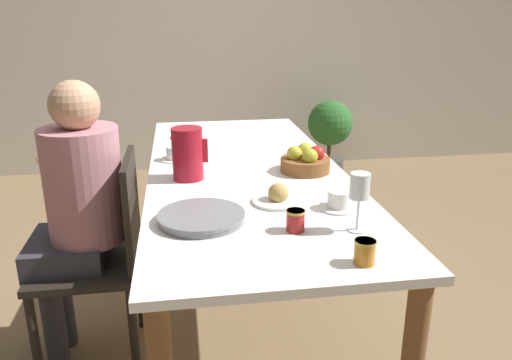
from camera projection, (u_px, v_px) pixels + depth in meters
The scene contains 15 objects.
ground_plane at pixel (246, 311), 2.50m from camera, with size 20.00×20.00×0.00m, color #7F6647.
wall_back at pixel (207, 26), 4.43m from camera, with size 10.00×0.06×2.60m.
dining_table at pixel (246, 188), 2.29m from camera, with size 0.86×2.09×0.75m.
chair_person_side at pixel (104, 255), 2.04m from camera, with size 0.42×0.42×0.89m.
person_seated at pixel (77, 202), 1.98m from camera, with size 0.39×0.41×1.19m.
red_pitcher at pixel (188, 153), 2.08m from camera, with size 0.15×0.13×0.22m.
wine_glass_water at pixel (360, 189), 1.57m from camera, with size 0.06×0.06×0.20m.
teacup_near_person at pixel (339, 201), 1.79m from camera, with size 0.15×0.15×0.07m.
teacup_across at pixel (175, 154), 2.38m from camera, with size 0.15×0.15×0.07m.
serving_tray at pixel (201, 217), 1.69m from camera, with size 0.30×0.30×0.03m.
bread_plate at pixel (278, 197), 1.85m from camera, with size 0.19×0.19×0.08m.
jam_jar_amber at pixel (295, 220), 1.61m from camera, with size 0.06×0.06×0.07m.
jam_jar_red at pixel (365, 251), 1.40m from camera, with size 0.06×0.06×0.07m.
fruit_bowl at pixel (306, 161), 2.20m from camera, with size 0.22×0.22×0.12m.
potted_plant at pixel (330, 130), 4.47m from camera, with size 0.40×0.40×0.68m.
Camera 1 is at (-0.28, -2.14, 1.43)m, focal length 35.00 mm.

